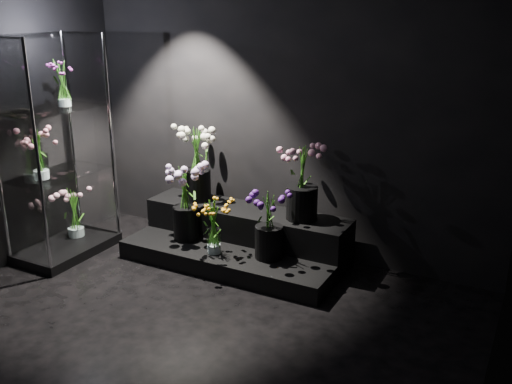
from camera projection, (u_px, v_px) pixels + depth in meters
The scene contains 13 objects.
floor at pixel (152, 354), 3.80m from camera, with size 4.00×4.00×0.00m, color black.
wall_back at pixel (283, 101), 5.04m from camera, with size 4.00×4.00×0.00m, color black.
wall_right at pixel (502, 202), 2.48m from camera, with size 4.00×4.00×0.00m, color black.
display_riser at pixel (240, 239), 5.20m from camera, with size 1.95×0.87×0.43m.
display_case at pixel (57, 150), 5.04m from camera, with size 0.54×0.90×1.99m.
bouquet_orange_bells at pixel (213, 225), 4.87m from camera, with size 0.26×0.26×0.50m.
bouquet_lilac at pixel (185, 197), 5.13m from camera, with size 0.38×0.38×0.71m.
bouquet_purple at pixel (269, 220), 4.76m from camera, with size 0.37×0.37×0.61m.
bouquet_cream_roses at pixel (197, 159), 5.35m from camera, with size 0.42×0.42×0.71m.
bouquet_pink_roses at pixel (302, 180), 4.88m from camera, with size 0.43×0.43×0.65m.
bouquet_case_pink at pixel (39, 153), 4.88m from camera, with size 0.35×0.35×0.44m.
bouquet_case_magenta at pixel (62, 83), 4.97m from camera, with size 0.24×0.24×0.41m.
bouquet_case_base_pink at pixel (74, 211), 5.42m from camera, with size 0.36×0.36×0.49m.
Camera 1 is at (2.15, -2.57, 2.22)m, focal length 40.00 mm.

